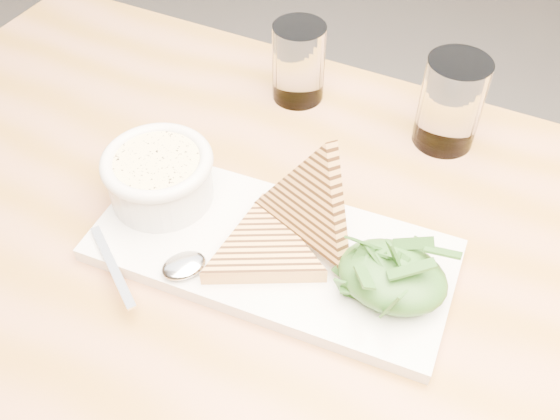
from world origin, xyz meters
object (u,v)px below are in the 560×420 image
at_px(platter, 272,250).
at_px(glass_far, 451,103).
at_px(soup_bowl, 161,181).
at_px(table_top, 245,262).
at_px(glass_near, 299,63).

height_order(platter, glass_far, glass_far).
height_order(soup_bowl, glass_far, glass_far).
distance_m(table_top, soup_bowl, 0.13).
bearing_deg(platter, table_top, -167.18).
height_order(table_top, soup_bowl, soup_bowl).
bearing_deg(glass_far, table_top, -118.24).
relative_size(table_top, glass_near, 10.49).
bearing_deg(glass_near, soup_bowl, -101.74).
distance_m(glass_near, glass_far, 0.20).
height_order(table_top, glass_near, glass_near).
bearing_deg(glass_near, table_top, -77.81).
height_order(table_top, glass_far, glass_far).
xyz_separation_m(table_top, glass_near, (-0.06, 0.27, 0.07)).
relative_size(glass_near, glass_far, 0.91).
xyz_separation_m(platter, glass_far, (0.11, 0.25, 0.05)).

